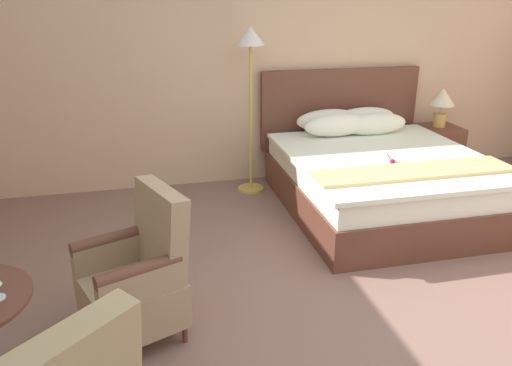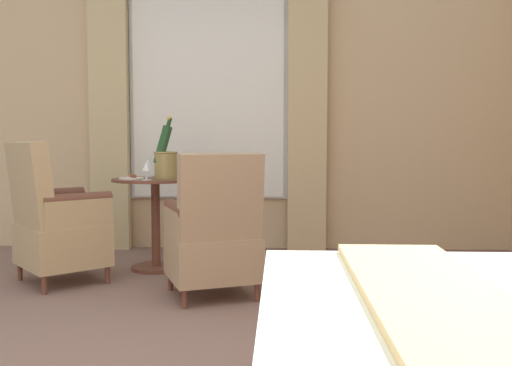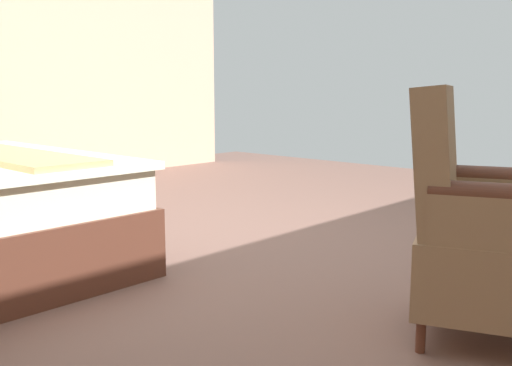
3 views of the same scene
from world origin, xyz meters
name	(u,v)px [view 3 (image 3 of 3)]	position (x,y,z in m)	size (l,w,h in m)	color
ground_plane	(236,248)	(0.00, 0.00, 0.00)	(8.15, 8.15, 0.00)	#7E5D52
armchair_by_window	(480,233)	(-1.57, 0.25, 0.41)	(0.74, 0.72, 0.96)	brown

